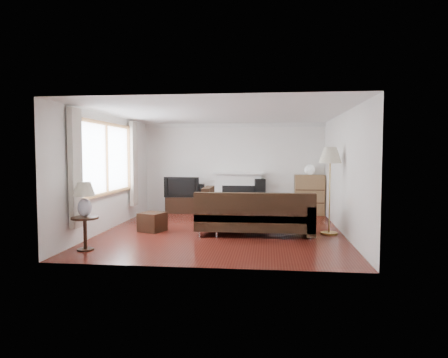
# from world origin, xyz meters

# --- Properties ---
(room) EXTENTS (5.10, 5.60, 2.54)m
(room) POSITION_xyz_m (0.00, 0.00, 1.25)
(room) COLOR #561A13
(room) RESTS_ON ground
(window) EXTENTS (0.12, 2.74, 1.54)m
(window) POSITION_xyz_m (-2.45, -0.20, 1.55)
(window) COLOR brown
(window) RESTS_ON room
(curtain_near) EXTENTS (0.10, 0.35, 2.10)m
(curtain_near) POSITION_xyz_m (-2.40, -1.72, 1.40)
(curtain_near) COLOR beige
(curtain_near) RESTS_ON room
(curtain_far) EXTENTS (0.10, 0.35, 2.10)m
(curtain_far) POSITION_xyz_m (-2.40, 1.32, 1.40)
(curtain_far) COLOR beige
(curtain_far) RESTS_ON room
(fireplace) EXTENTS (1.40, 0.26, 1.15)m
(fireplace) POSITION_xyz_m (0.15, 2.64, 0.57)
(fireplace) COLOR white
(fireplace) RESTS_ON room
(tv_stand) EXTENTS (0.90, 0.40, 0.45)m
(tv_stand) POSITION_xyz_m (-1.41, 2.50, 0.22)
(tv_stand) COLOR black
(tv_stand) RESTS_ON ground
(television) EXTENTS (0.98, 0.13, 0.56)m
(television) POSITION_xyz_m (-1.41, 2.50, 0.73)
(television) COLOR black
(television) RESTS_ON tv_stand
(speaker_left) EXTENTS (0.24, 0.28, 0.80)m
(speaker_left) POSITION_xyz_m (-0.92, 2.55, 0.40)
(speaker_left) COLOR black
(speaker_left) RESTS_ON ground
(speaker_right) EXTENTS (0.33, 0.37, 0.97)m
(speaker_right) POSITION_xyz_m (0.74, 2.54, 0.48)
(speaker_right) COLOR black
(speaker_right) RESTS_ON ground
(bookshelf) EXTENTS (0.79, 0.37, 1.08)m
(bookshelf) POSITION_xyz_m (2.08, 2.53, 0.54)
(bookshelf) COLOR brown
(bookshelf) RESTS_ON ground
(globe_lamp) EXTENTS (0.28, 0.28, 0.28)m
(globe_lamp) POSITION_xyz_m (2.08, 2.53, 1.22)
(globe_lamp) COLOR white
(globe_lamp) RESTS_ON bookshelf
(sectional_sofa) EXTENTS (2.57, 1.88, 0.83)m
(sectional_sofa) POSITION_xyz_m (0.70, -0.27, 0.42)
(sectional_sofa) COLOR black
(sectional_sofa) RESTS_ON ground
(coffee_table) EXTENTS (1.33, 0.88, 0.48)m
(coffee_table) POSITION_xyz_m (0.96, 1.20, 0.24)
(coffee_table) COLOR #9A6949
(coffee_table) RESTS_ON ground
(footstool) EXTENTS (0.61, 0.61, 0.40)m
(footstool) POSITION_xyz_m (-1.49, -0.15, 0.20)
(footstool) COLOR black
(footstool) RESTS_ON ground
(floor_lamp) EXTENTS (0.49, 0.49, 1.79)m
(floor_lamp) POSITION_xyz_m (2.22, -0.04, 0.90)
(floor_lamp) COLOR #A58139
(floor_lamp) RESTS_ON ground
(side_table) EXTENTS (0.46, 0.46, 0.58)m
(side_table) POSITION_xyz_m (-2.15, -1.92, 0.29)
(side_table) COLOR black
(side_table) RESTS_ON ground
(table_lamp) EXTENTS (0.36, 0.36, 0.59)m
(table_lamp) POSITION_xyz_m (-2.15, -1.92, 0.87)
(table_lamp) COLOR silver
(table_lamp) RESTS_ON side_table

